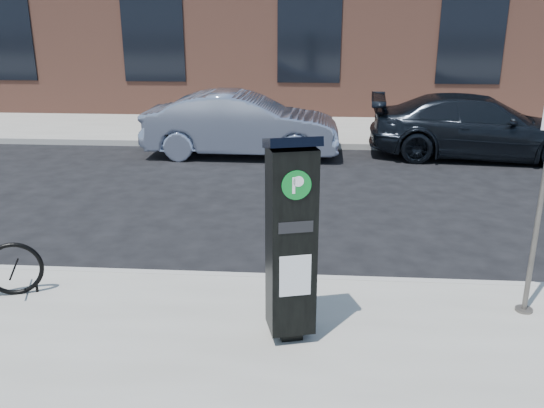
# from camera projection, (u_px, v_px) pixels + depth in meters

# --- Properties ---
(ground) EXTENTS (120.00, 120.00, 0.00)m
(ground) POSITION_uv_depth(u_px,v_px,m) (294.00, 286.00, 7.59)
(ground) COLOR black
(ground) RESTS_ON ground
(sidewalk_far) EXTENTS (60.00, 12.00, 0.15)m
(sidewalk_far) POSITION_uv_depth(u_px,v_px,m) (308.00, 109.00, 20.80)
(sidewalk_far) COLOR gray
(sidewalk_far) RESTS_ON ground
(curb_near) EXTENTS (60.00, 0.12, 0.16)m
(curb_near) POSITION_uv_depth(u_px,v_px,m) (294.00, 281.00, 7.54)
(curb_near) COLOR #9E9B93
(curb_near) RESTS_ON ground
(curb_far) EXTENTS (60.00, 0.12, 0.16)m
(curb_far) POSITION_uv_depth(u_px,v_px,m) (305.00, 146.00, 15.14)
(curb_far) COLOR #9E9B93
(curb_far) RESTS_ON ground
(parking_kiosk) EXTENTS (0.60, 0.56, 2.20)m
(parking_kiosk) POSITION_uv_depth(u_px,v_px,m) (291.00, 238.00, 5.78)
(parking_kiosk) COLOR black
(parking_kiosk) RESTS_ON sidewalk_near
(sign_pole) EXTENTS (0.21, 0.20, 2.46)m
(sign_pole) POSITION_uv_depth(u_px,v_px,m) (539.00, 211.00, 6.27)
(sign_pole) COLOR #5F5854
(sign_pole) RESTS_ON sidewalk_near
(bike_rack) EXTENTS (0.66, 0.27, 0.68)m
(bike_rack) POSITION_uv_depth(u_px,v_px,m) (14.00, 269.00, 6.95)
(bike_rack) COLOR black
(bike_rack) RESTS_ON sidewalk_near
(car_silver) EXTENTS (4.79, 1.71, 1.57)m
(car_silver) POSITION_uv_depth(u_px,v_px,m) (242.00, 124.00, 14.19)
(car_silver) COLOR #848FA8
(car_silver) RESTS_ON ground
(car_dark) EXTENTS (5.40, 2.60, 1.52)m
(car_dark) POSITION_uv_depth(u_px,v_px,m) (478.00, 127.00, 14.05)
(car_dark) COLOR black
(car_dark) RESTS_ON ground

